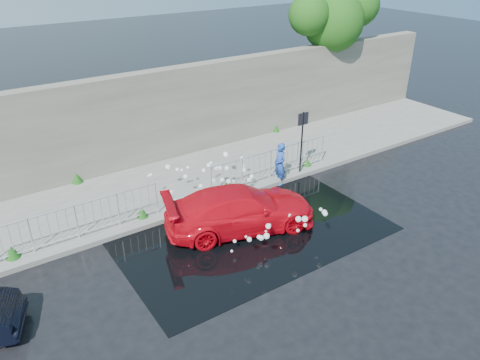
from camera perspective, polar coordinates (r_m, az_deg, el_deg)
name	(u,v)px	position (r m, az deg, el deg)	size (l,w,h in m)	color
ground	(257,253)	(13.44, 2.07, -8.89)	(90.00, 90.00, 0.00)	black
pavement	(177,183)	(17.08, -7.74, -0.35)	(30.00, 4.00, 0.15)	#63635E
curb	(204,206)	(15.51, -4.40, -3.19)	(30.00, 0.25, 0.16)	#63635E
retaining_wall	(147,118)	(18.21, -11.25, 7.43)	(30.00, 0.60, 3.50)	#59574B
puddle	(251,231)	(14.34, 1.36, -6.26)	(8.00, 5.00, 0.01)	black
sign_post	(302,133)	(17.08, 7.60, 5.74)	(0.45, 0.06, 2.50)	black
tree	(335,17)	(22.97, 11.50, 18.86)	(4.92, 2.79, 6.21)	#332114
railing_left	(76,221)	(14.28, -19.32, -4.69)	(5.05, 0.05, 1.10)	silver
railing_right	(271,163)	(16.93, 3.76, 2.09)	(5.05, 0.05, 1.10)	silver
weeds	(174,185)	(16.40, -8.06, -0.62)	(12.17, 3.93, 0.40)	#174512
water_spray	(232,191)	(15.01, -1.02, -1.32)	(3.71, 5.48, 1.09)	white
red_car	(241,209)	(14.16, 0.07, -3.56)	(1.87, 4.59, 1.33)	red
person	(280,164)	(16.75, 4.89, 1.94)	(0.57, 0.38, 1.58)	#2349AF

